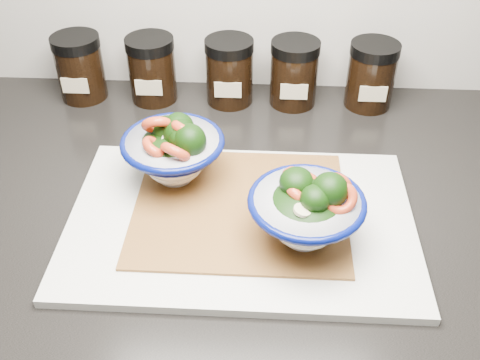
# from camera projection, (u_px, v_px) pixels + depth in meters

# --- Properties ---
(countertop) EXTENTS (3.50, 0.60, 0.04)m
(countertop) POSITION_uv_depth(u_px,v_px,m) (158.00, 195.00, 0.82)
(countertop) COLOR black
(countertop) RESTS_ON cabinet
(cutting_board) EXTENTS (0.45, 0.30, 0.01)m
(cutting_board) POSITION_uv_depth(u_px,v_px,m) (241.00, 221.00, 0.74)
(cutting_board) COLOR silver
(cutting_board) RESTS_ON countertop
(bamboo_mat) EXTENTS (0.28, 0.24, 0.00)m
(bamboo_mat) POSITION_uv_depth(u_px,v_px,m) (240.00, 207.00, 0.75)
(bamboo_mat) COLOR #A46A31
(bamboo_mat) RESTS_ON cutting_board
(bowl_left) EXTENTS (0.14, 0.14, 0.11)m
(bowl_left) POSITION_uv_depth(u_px,v_px,m) (174.00, 150.00, 0.76)
(bowl_left) COLOR white
(bowl_left) RESTS_ON bamboo_mat
(bowl_right) EXTENTS (0.14, 0.14, 0.10)m
(bowl_right) POSITION_uv_depth(u_px,v_px,m) (307.00, 209.00, 0.67)
(bowl_right) COLOR white
(bowl_right) RESTS_ON bamboo_mat
(spice_jar_a) EXTENTS (0.08, 0.08, 0.11)m
(spice_jar_a) POSITION_uv_depth(u_px,v_px,m) (80.00, 67.00, 0.96)
(spice_jar_a) COLOR black
(spice_jar_a) RESTS_ON countertop
(spice_jar_b) EXTENTS (0.08, 0.08, 0.11)m
(spice_jar_b) POSITION_uv_depth(u_px,v_px,m) (152.00, 69.00, 0.96)
(spice_jar_b) COLOR black
(spice_jar_b) RESTS_ON countertop
(spice_jar_c) EXTENTS (0.08, 0.08, 0.11)m
(spice_jar_c) POSITION_uv_depth(u_px,v_px,m) (229.00, 71.00, 0.95)
(spice_jar_c) COLOR black
(spice_jar_c) RESTS_ON countertop
(spice_jar_d) EXTENTS (0.08, 0.08, 0.11)m
(spice_jar_d) POSITION_uv_depth(u_px,v_px,m) (294.00, 73.00, 0.95)
(spice_jar_d) COLOR black
(spice_jar_d) RESTS_ON countertop
(spice_jar_e) EXTENTS (0.08, 0.08, 0.11)m
(spice_jar_e) POSITION_uv_depth(u_px,v_px,m) (371.00, 75.00, 0.94)
(spice_jar_e) COLOR black
(spice_jar_e) RESTS_ON countertop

